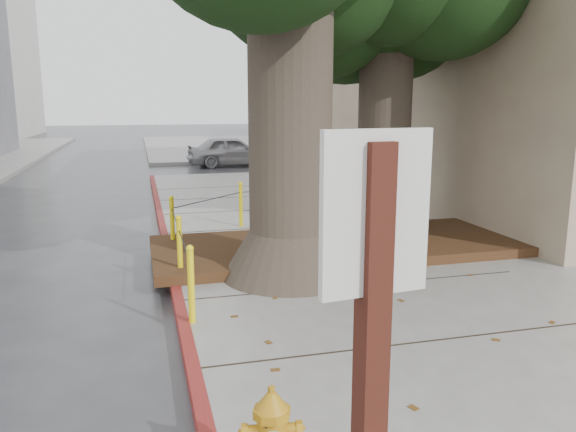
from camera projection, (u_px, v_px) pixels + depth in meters
name	position (u px, v px, depth m)	size (l,w,h in m)	color
ground	(383.00, 360.00, 5.99)	(140.00, 140.00, 0.00)	#28282B
sidewalk_far	(274.00, 145.00, 35.91)	(16.00, 20.00, 0.15)	slate
curb_red	(177.00, 294.00, 7.84)	(0.14, 26.00, 0.16)	maroon
planter_bed	(338.00, 246.00, 9.87)	(6.40, 2.60, 0.16)	black
building_side_white	(450.00, 73.00, 33.77)	(10.00, 10.00, 9.00)	silver
building_side_grey	(482.00, 57.00, 40.67)	(12.00, 14.00, 12.00)	slate
bollard_ring	(234.00, 222.00, 9.79)	(3.79, 5.39, 0.95)	yellow
car_silver	(232.00, 151.00, 24.40)	(1.54, 3.83, 1.31)	#A1A1A6
car_red	(394.00, 146.00, 27.18)	(1.38, 3.95, 1.30)	maroon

